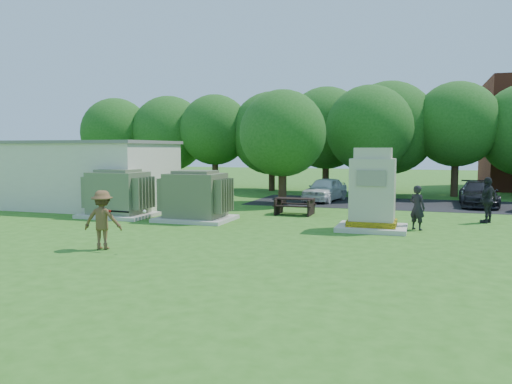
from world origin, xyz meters
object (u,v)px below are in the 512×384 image
(car_silver_a, at_px, (381,192))
(picnic_table, at_px, (295,204))
(car_white, at_px, (325,189))
(batter, at_px, (103,220))
(generator_cabinet, at_px, (372,194))
(car_dark, at_px, (478,194))
(person_by_generator, at_px, (417,208))
(transformer_left, at_px, (119,194))
(transformer_right, at_px, (196,197))
(person_walking_right, at_px, (488,200))

(car_silver_a, bearing_deg, picnic_table, 53.95)
(car_white, bearing_deg, batter, -93.82)
(generator_cabinet, distance_m, car_dark, 10.49)
(car_white, bearing_deg, generator_cabinet, -59.86)
(picnic_table, bearing_deg, person_by_generator, -27.47)
(car_silver_a, bearing_deg, car_dark, 177.97)
(car_dark, bearing_deg, car_silver_a, -173.97)
(transformer_left, xyz_separation_m, car_white, (7.40, 9.20, -0.30))
(transformer_left, bearing_deg, transformer_right, 0.00)
(generator_cabinet, height_order, car_silver_a, generator_cabinet)
(picnic_table, bearing_deg, car_dark, 36.87)
(transformer_right, bearing_deg, batter, -90.67)
(person_by_generator, xyz_separation_m, car_white, (-5.03, 8.87, -0.15))
(transformer_right, distance_m, car_dark, 14.88)
(picnic_table, xyz_separation_m, car_white, (0.24, 6.13, 0.21))
(transformer_right, xyz_separation_m, car_white, (3.70, 9.20, -0.30))
(person_walking_right, height_order, car_white, person_walking_right)
(generator_cabinet, relative_size, car_white, 0.76)
(transformer_right, bearing_deg, person_walking_right, 14.85)
(generator_cabinet, height_order, car_white, generator_cabinet)
(person_by_generator, height_order, car_silver_a, person_by_generator)
(car_white, relative_size, car_silver_a, 1.02)
(generator_cabinet, relative_size, car_silver_a, 0.77)
(person_walking_right, xyz_separation_m, car_white, (-7.69, 6.18, -0.25))
(picnic_table, bearing_deg, transformer_left, -156.73)
(transformer_left, bearing_deg, car_white, 51.21)
(picnic_table, height_order, batter, batter)
(car_white, height_order, car_silver_a, car_white)
(transformer_right, xyz_separation_m, picnic_table, (3.45, 3.08, -0.51))
(person_by_generator, bearing_deg, transformer_right, 34.97)
(generator_cabinet, xyz_separation_m, person_walking_right, (4.22, 3.24, -0.39))
(picnic_table, bearing_deg, generator_cabinet, -41.53)
(car_white, bearing_deg, transformer_right, -101.99)
(person_walking_right, height_order, car_dark, person_walking_right)
(generator_cabinet, bearing_deg, car_white, 110.25)
(person_walking_right, bearing_deg, picnic_table, -56.91)
(transformer_left, bearing_deg, picnic_table, 23.27)
(transformer_left, relative_size, picnic_table, 1.73)
(transformer_right, relative_size, person_walking_right, 1.62)
(generator_cabinet, distance_m, person_walking_right, 5.33)
(batter, bearing_deg, transformer_right, -104.16)
(transformer_left, distance_m, batter, 7.23)
(batter, height_order, car_dark, batter)
(car_silver_a, bearing_deg, batter, 59.40)
(person_by_generator, relative_size, car_white, 0.42)
(picnic_table, bearing_deg, person_walking_right, -0.41)
(person_walking_right, distance_m, car_dark, 6.23)
(transformer_right, height_order, generator_cabinet, generator_cabinet)
(person_by_generator, distance_m, car_dark, 9.38)
(transformer_left, xyz_separation_m, person_walking_right, (15.09, 3.02, -0.05))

